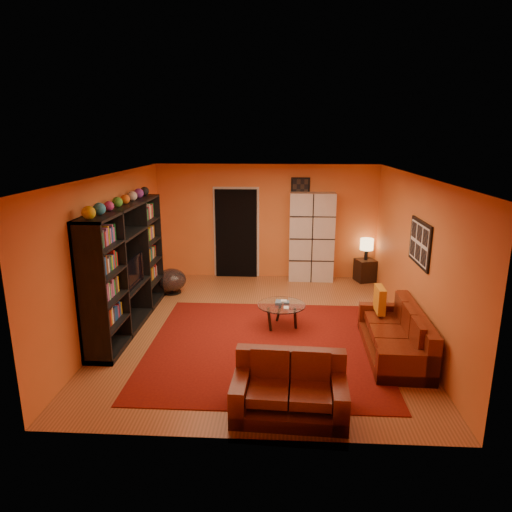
# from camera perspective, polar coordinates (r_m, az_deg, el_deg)

# --- Properties ---
(floor) EXTENTS (6.00, 6.00, 0.00)m
(floor) POSITION_cam_1_polar(r_m,az_deg,el_deg) (7.96, 0.55, -8.92)
(floor) COLOR brown
(floor) RESTS_ON ground
(ceiling) EXTENTS (6.00, 6.00, 0.00)m
(ceiling) POSITION_cam_1_polar(r_m,az_deg,el_deg) (7.31, 0.60, 10.07)
(ceiling) COLOR white
(ceiling) RESTS_ON wall_back
(wall_back) EXTENTS (6.00, 0.00, 6.00)m
(wall_back) POSITION_cam_1_polar(r_m,az_deg,el_deg) (10.46, 1.34, 4.31)
(wall_back) COLOR orange
(wall_back) RESTS_ON floor
(wall_front) EXTENTS (6.00, 0.00, 6.00)m
(wall_front) POSITION_cam_1_polar(r_m,az_deg,el_deg) (4.70, -1.17, -9.09)
(wall_front) COLOR orange
(wall_front) RESTS_ON floor
(wall_left) EXTENTS (0.00, 6.00, 6.00)m
(wall_left) POSITION_cam_1_polar(r_m,az_deg,el_deg) (8.04, -17.52, 0.41)
(wall_left) COLOR orange
(wall_left) RESTS_ON floor
(wall_right) EXTENTS (0.00, 6.00, 6.00)m
(wall_right) POSITION_cam_1_polar(r_m,az_deg,el_deg) (7.83, 19.17, -0.10)
(wall_right) COLOR orange
(wall_right) RESTS_ON floor
(rug) EXTENTS (3.60, 3.60, 0.01)m
(rug) POSITION_cam_1_polar(r_m,az_deg,el_deg) (7.32, 1.08, -11.10)
(rug) COLOR #5D0F0A
(rug) RESTS_ON floor
(doorway) EXTENTS (0.95, 0.10, 2.04)m
(doorway) POSITION_cam_1_polar(r_m,az_deg,el_deg) (10.52, -2.49, 2.81)
(doorway) COLOR black
(doorway) RESTS_ON floor
(wall_art_right) EXTENTS (0.03, 1.00, 0.70)m
(wall_art_right) POSITION_cam_1_polar(r_m,az_deg,el_deg) (7.48, 19.82, 1.53)
(wall_art_right) COLOR black
(wall_art_right) RESTS_ON wall_right
(wall_art_back) EXTENTS (0.42, 0.03, 0.52)m
(wall_art_back) POSITION_cam_1_polar(r_m,az_deg,el_deg) (10.33, 5.57, 8.32)
(wall_art_back) COLOR black
(wall_art_back) RESTS_ON wall_back
(entertainment_unit) EXTENTS (0.45, 3.00, 2.10)m
(entertainment_unit) POSITION_cam_1_polar(r_m,az_deg,el_deg) (8.03, -15.88, -1.33)
(entertainment_unit) COLOR black
(entertainment_unit) RESTS_ON floor
(tv) EXTENTS (0.87, 0.11, 0.50)m
(tv) POSITION_cam_1_polar(r_m,az_deg,el_deg) (8.01, -15.57, -1.95)
(tv) COLOR black
(tv) RESTS_ON entertainment_unit
(sofa) EXTENTS (0.86, 1.97, 0.85)m
(sofa) POSITION_cam_1_polar(r_m,az_deg,el_deg) (7.28, 17.46, -9.52)
(sofa) COLOR #54180B
(sofa) RESTS_ON rug
(loveseat) EXTENTS (1.37, 0.87, 0.85)m
(loveseat) POSITION_cam_1_polar(r_m,az_deg,el_deg) (5.67, 4.22, -16.19)
(loveseat) COLOR #54180B
(loveseat) RESTS_ON rug
(throw_pillow) EXTENTS (0.12, 0.42, 0.42)m
(throw_pillow) POSITION_cam_1_polar(r_m,az_deg,el_deg) (7.70, 15.21, -5.27)
(throw_pillow) COLOR orange
(throw_pillow) RESTS_ON sofa
(coffee_table) EXTENTS (0.82, 0.82, 0.41)m
(coffee_table) POSITION_cam_1_polar(r_m,az_deg,el_deg) (7.84, 3.20, -6.40)
(coffee_table) COLOR silver
(coffee_table) RESTS_ON floor
(storage_cabinet) EXTENTS (1.00, 0.46, 2.00)m
(storage_cabinet) POSITION_cam_1_polar(r_m,az_deg,el_deg) (10.34, 6.97, 2.37)
(storage_cabinet) COLOR silver
(storage_cabinet) RESTS_ON floor
(bowl_chair) EXTENTS (0.63, 0.63, 0.52)m
(bowl_chair) POSITION_cam_1_polar(r_m,az_deg,el_deg) (9.71, -10.55, -3.01)
(bowl_chair) COLOR black
(bowl_chair) RESTS_ON floor
(side_table) EXTENTS (0.50, 0.50, 0.50)m
(side_table) POSITION_cam_1_polar(r_m,az_deg,el_deg) (10.63, 13.48, -1.75)
(side_table) COLOR black
(side_table) RESTS_ON floor
(table_lamp) EXTENTS (0.29, 0.29, 0.49)m
(table_lamp) POSITION_cam_1_polar(r_m,az_deg,el_deg) (10.48, 13.67, 1.36)
(table_lamp) COLOR black
(table_lamp) RESTS_ON side_table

